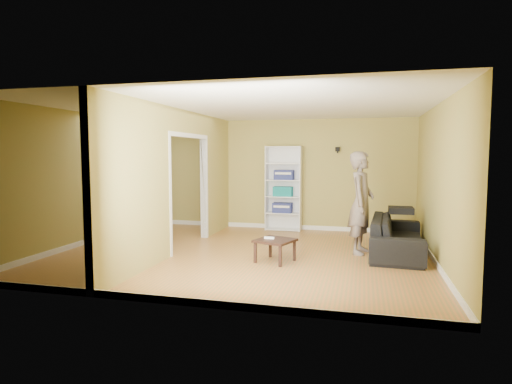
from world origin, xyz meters
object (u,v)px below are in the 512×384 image
at_px(bookshelf, 284,188).
at_px(chair_far, 157,213).
at_px(sofa, 397,230).
at_px(dining_table, 137,209).
at_px(chair_left, 111,213).
at_px(chair_near, 122,222).
at_px(person, 361,194).
at_px(coffee_table, 275,243).

xyz_separation_m(bookshelf, chair_far, (-2.64, -1.29, -0.51)).
bearing_deg(sofa, chair_far, 86.55).
relative_size(sofa, dining_table, 1.93).
bearing_deg(chair_left, chair_near, 57.91).
bearing_deg(person, coffee_table, 136.21).
height_order(bookshelf, coffee_table, bookshelf).
distance_m(person, coffee_table, 1.85).
height_order(dining_table, chair_near, chair_near).
height_order(dining_table, chair_left, chair_left).
height_order(coffee_table, dining_table, dining_table).
bearing_deg(person, chair_left, 98.56).
xyz_separation_m(sofa, chair_far, (-5.07, 0.64, 0.05)).
relative_size(sofa, chair_far, 2.35).
xyz_separation_m(person, chair_left, (-5.19, 0.18, -0.55)).
bearing_deg(chair_near, chair_far, 84.06).
bearing_deg(person, dining_table, 99.09).
distance_m(sofa, chair_left, 5.83).
xyz_separation_m(sofa, person, (-0.64, -0.14, 0.65)).
height_order(person, dining_table, person).
relative_size(person, chair_left, 2.04).
distance_m(sofa, coffee_table, 2.31).
xyz_separation_m(person, dining_table, (-4.52, 0.12, -0.42)).
distance_m(sofa, bookshelf, 3.14).
bearing_deg(chair_left, dining_table, 96.67).
relative_size(person, chair_near, 2.37).
bearing_deg(chair_left, sofa, 101.83).
xyz_separation_m(coffee_table, chair_left, (-3.82, 1.17, 0.21)).
bearing_deg(chair_left, chair_far, 140.27).
xyz_separation_m(coffee_table, chair_far, (-3.06, 1.76, 0.16)).
bearing_deg(chair_near, chair_left, 134.88).
relative_size(sofa, bookshelf, 1.14).
bearing_deg(dining_table, bookshelf, 35.48).
bearing_deg(dining_table, person, -1.48).
height_order(sofa, chair_far, chair_far).
distance_m(sofa, person, 0.92).
height_order(coffee_table, chair_left, chair_left).
distance_m(person, dining_table, 4.54).
bearing_deg(chair_far, chair_near, 101.49).
xyz_separation_m(coffee_table, chair_near, (-3.17, 0.53, 0.13)).
relative_size(sofa, person, 1.05).
relative_size(person, bookshelf, 1.09).
bearing_deg(bookshelf, chair_left, -151.07).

